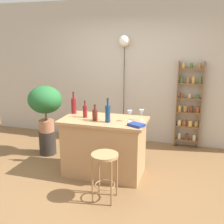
# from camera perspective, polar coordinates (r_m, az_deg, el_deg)

# --- Properties ---
(ground) EXTENTS (12.00, 12.00, 0.00)m
(ground) POSITION_cam_1_polar(r_m,az_deg,el_deg) (4.15, -2.96, -14.36)
(ground) COLOR brown
(back_wall) EXTENTS (6.40, 0.10, 2.80)m
(back_wall) POSITION_cam_1_polar(r_m,az_deg,el_deg) (5.54, 3.76, 8.25)
(back_wall) COLOR #BCB2A3
(back_wall) RESTS_ON ground
(kitchen_counter) EXTENTS (1.28, 0.71, 0.88)m
(kitchen_counter) POSITION_cam_1_polar(r_m,az_deg,el_deg) (4.22, -1.65, -7.20)
(kitchen_counter) COLOR tan
(kitchen_counter) RESTS_ON ground
(bar_stool) EXTENTS (0.35, 0.35, 0.64)m
(bar_stool) POSITION_cam_1_polar(r_m,az_deg,el_deg) (3.53, -1.51, -11.13)
(bar_stool) COLOR #997047
(bar_stool) RESTS_ON ground
(spice_shelf) EXTENTS (0.47, 0.13, 1.66)m
(spice_shelf) POSITION_cam_1_polar(r_m,az_deg,el_deg) (5.37, 15.73, 1.04)
(spice_shelf) COLOR brown
(spice_shelf) RESTS_ON ground
(plant_stool) EXTENTS (0.30, 0.30, 0.44)m
(plant_stool) POSITION_cam_1_polar(r_m,az_deg,el_deg) (5.14, -13.31, -6.21)
(plant_stool) COLOR #2D2823
(plant_stool) RESTS_ON ground
(potted_plant) EXTENTS (0.61, 0.55, 0.82)m
(potted_plant) POSITION_cam_1_polar(r_m,az_deg,el_deg) (4.93, -13.83, 2.06)
(potted_plant) COLOR #A86B4C
(potted_plant) RESTS_ON plant_stool
(bottle_soda_blue) EXTENTS (0.07, 0.07, 0.26)m
(bottle_soda_blue) POSITION_cam_1_polar(r_m,az_deg,el_deg) (4.17, -5.66, 0.20)
(bottle_soda_blue) COLOR maroon
(bottle_soda_blue) RESTS_ON kitchen_counter
(bottle_wine_red) EXTENTS (0.07, 0.07, 0.35)m
(bottle_wine_red) POSITION_cam_1_polar(r_m,az_deg,el_deg) (3.89, -0.89, -0.25)
(bottle_wine_red) COLOR navy
(bottle_wine_red) RESTS_ON kitchen_counter
(bottle_vinegar) EXTENTS (0.08, 0.08, 0.35)m
(bottle_vinegar) POSITION_cam_1_polar(r_m,az_deg,el_deg) (4.41, -7.99, 1.38)
(bottle_vinegar) COLOR maroon
(bottle_vinegar) RESTS_ON kitchen_counter
(bottle_spirits_clear) EXTENTS (0.08, 0.08, 0.24)m
(bottle_spirits_clear) POSITION_cam_1_polar(r_m,az_deg,el_deg) (4.00, -3.58, -0.52)
(bottle_spirits_clear) COLOR #5B2319
(bottle_spirits_clear) RESTS_ON kitchen_counter
(wine_glass_left) EXTENTS (0.07, 0.07, 0.16)m
(wine_glass_left) POSITION_cam_1_polar(r_m,az_deg,el_deg) (3.95, 3.72, -0.30)
(wine_glass_left) COLOR silver
(wine_glass_left) RESTS_ON kitchen_counter
(wine_glass_center) EXTENTS (0.07, 0.07, 0.16)m
(wine_glass_center) POSITION_cam_1_polar(r_m,az_deg,el_deg) (4.01, 6.20, -0.13)
(wine_glass_center) COLOR silver
(wine_glass_center) RESTS_ON kitchen_counter
(cookbook) EXTENTS (0.25, 0.23, 0.03)m
(cookbook) POSITION_cam_1_polar(r_m,az_deg,el_deg) (3.75, 5.11, -2.69)
(cookbook) COLOR navy
(cookbook) RESTS_ON kitchen_counter
(pendant_globe_light) EXTENTS (0.22, 0.22, 2.12)m
(pendant_globe_light) POSITION_cam_1_polar(r_m,az_deg,el_deg) (5.42, 2.62, 14.36)
(pendant_globe_light) COLOR black
(pendant_globe_light) RESTS_ON ground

